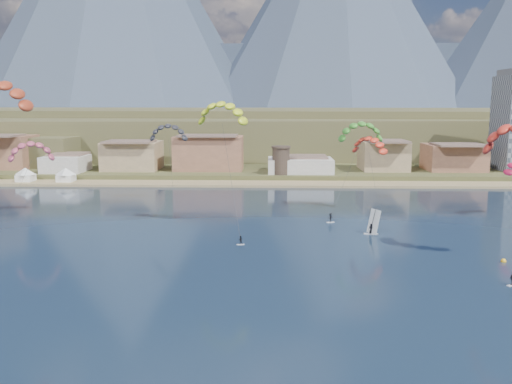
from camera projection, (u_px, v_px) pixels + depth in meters
ground at (246, 345)px, 53.53m from camera, size 2400.00×2400.00×0.00m
beach at (264, 184)px, 158.04m from camera, size 2200.00×12.00×0.90m
land at (271, 124)px, 605.86m from camera, size 2200.00×900.00×4.00m
foothills at (312, 131)px, 280.66m from camera, size 940.00×210.00×18.00m
mountain_ridge at (263, 19)px, 841.99m from camera, size 2060.00×480.00×400.00m
town at (140, 152)px, 173.80m from camera, size 400.00×24.00×12.00m
watchtower at (281, 160)px, 164.79m from camera, size 5.82×5.82×8.60m
beach_tents at (4, 171)px, 159.83m from camera, size 43.40×6.40×5.00m
kitesurfer_yellow at (222, 110)px, 100.10m from camera, size 10.64×15.99×25.83m
kitesurfer_green at (361, 129)px, 118.21m from camera, size 13.62×16.12×22.65m
distant_kite_pink at (31, 148)px, 113.69m from camera, size 10.24×7.63×17.43m
distant_kite_dark at (168, 130)px, 128.39m from camera, size 9.51×6.16×20.18m
distant_kite_orange at (369, 142)px, 118.59m from camera, size 8.59×8.33×17.98m
windsurfer at (372, 226)px, 98.39m from camera, size 2.62×2.87×4.53m
buoy at (504, 261)px, 81.44m from camera, size 0.78×0.78×0.78m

